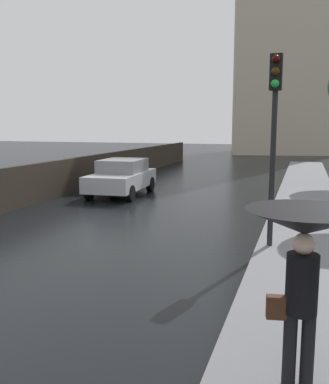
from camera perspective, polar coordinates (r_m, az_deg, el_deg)
The scene contains 4 objects.
car_silver_mid_road at distance 17.59m, azimuth -5.66°, elevation 2.02°, with size 2.05×4.05×1.44m.
pedestrian_with_umbrella_near at distance 4.52m, azimuth 17.88°, elevation -6.20°, with size 1.19×1.19×1.87m.
traffic_light at distance 9.73m, azimuth 14.27°, elevation 9.81°, with size 0.26×0.39×4.17m.
distant_tower at distance 46.23m, azimuth 15.69°, elevation 22.74°, with size 10.55×8.76×28.30m.
Camera 1 is at (4.93, -3.10, 2.84)m, focal length 40.49 mm.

